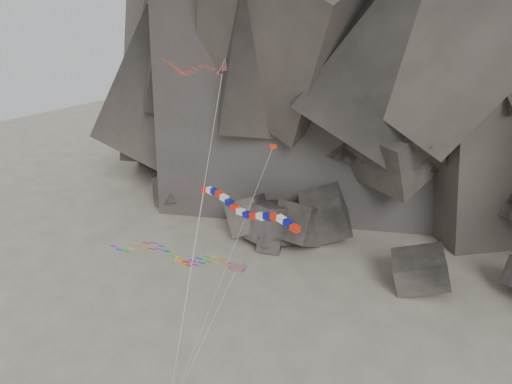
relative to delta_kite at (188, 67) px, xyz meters
The scene contains 6 objects.
ground 32.18m from the delta_kite, 57.78° to the right, with size 260.00×260.00×0.00m, color #AC9F8A.
boulder_field 40.30m from the delta_kite, 79.29° to the left, with size 77.88×16.17×10.17m.
delta_kite is the anchor object (origin of this frame).
banner_kite 15.29m from the delta_kite, 28.67° to the right, with size 11.78×8.62×20.33m.
parafoil_kite 17.77m from the delta_kite, 77.81° to the right, with size 15.85×7.05×14.40m.
pennant_kite 14.51m from the delta_kite, 17.87° to the right, with size 4.62×11.75×24.06m.
Camera 1 is at (27.83, -32.78, 37.62)m, focal length 35.00 mm.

